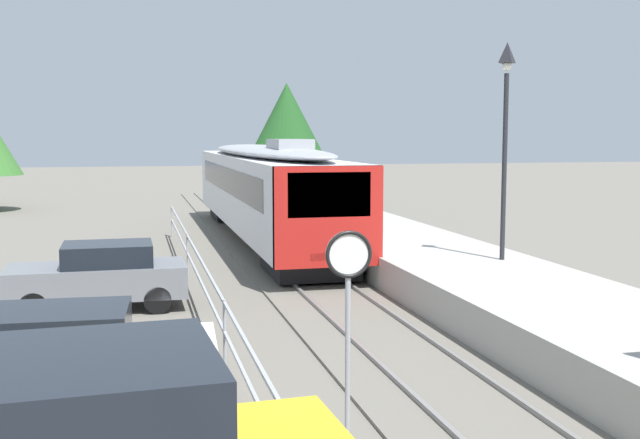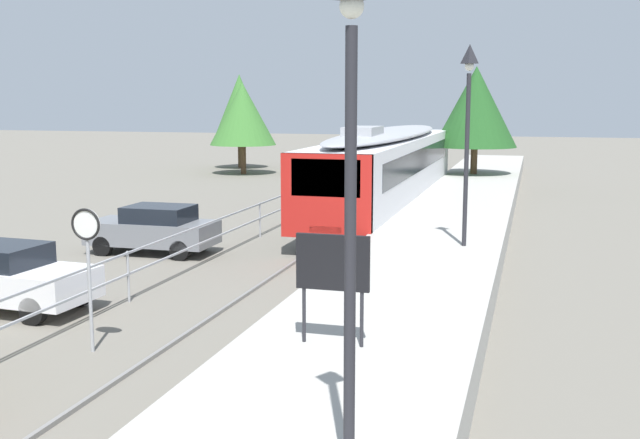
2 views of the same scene
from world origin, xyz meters
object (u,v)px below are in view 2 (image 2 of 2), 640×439
object	(u,v)px
platform_lamp_near_end	(351,118)
parked_hatchback_grey	(154,229)
platform_lamp_mid_platform	(468,107)
parked_hatchback_white	(6,276)
commuter_train	(388,164)
speed_limit_sign	(87,244)
platform_notice_board	(333,266)

from	to	relation	value
platform_lamp_near_end	parked_hatchback_grey	xyz separation A→B (m)	(-9.74, 13.85, -3.83)
platform_lamp_mid_platform	parked_hatchback_white	size ratio (longest dim) A/B	1.31
commuter_train	parked_hatchback_grey	world-z (taller)	commuter_train
platform_lamp_mid_platform	speed_limit_sign	bearing A→B (deg)	-127.70
platform_notice_board	parked_hatchback_white	bearing A→B (deg)	161.01
platform_lamp_near_end	parked_hatchback_grey	bearing A→B (deg)	125.12
platform_lamp_mid_platform	parked_hatchback_grey	size ratio (longest dim) A/B	1.33
speed_limit_sign	parked_hatchback_grey	size ratio (longest dim) A/B	0.70
commuter_train	platform_lamp_mid_platform	bearing A→B (deg)	-68.92
parked_hatchback_white	parked_hatchback_grey	world-z (taller)	same
commuter_train	speed_limit_sign	distance (m)	19.16
parked_hatchback_grey	platform_notice_board	bearing A→B (deg)	-49.05
commuter_train	platform_lamp_near_end	size ratio (longest dim) A/B	3.72
speed_limit_sign	platform_lamp_near_end	bearing A→B (deg)	-38.21
platform_notice_board	parked_hatchback_white	world-z (taller)	platform_notice_board
commuter_train	speed_limit_sign	bearing A→B (deg)	-96.33
parked_hatchback_white	parked_hatchback_grey	distance (m)	6.81
speed_limit_sign	parked_hatchback_grey	bearing A→B (deg)	111.13
parked_hatchback_grey	parked_hatchback_white	bearing A→B (deg)	-90.94
speed_limit_sign	parked_hatchback_white	xyz separation A→B (m)	(-3.54, 2.08, -1.33)
commuter_train	parked_hatchback_grey	distance (m)	11.65
parked_hatchback_white	parked_hatchback_grey	xyz separation A→B (m)	(0.11, 6.80, 0.00)
parked_hatchback_white	platform_notice_board	bearing A→B (deg)	-18.99
parked_hatchback_grey	commuter_train	bearing A→B (deg)	61.38
commuter_train	parked_hatchback_white	xyz separation A→B (m)	(-5.66, -16.96, -1.36)
platform_notice_board	parked_hatchback_grey	distance (m)	12.99
commuter_train	platform_notice_board	bearing A→B (deg)	-81.65
speed_limit_sign	parked_hatchback_white	world-z (taller)	speed_limit_sign
commuter_train	platform_notice_board	size ratio (longest dim) A/B	11.05
commuter_train	parked_hatchback_white	world-z (taller)	commuter_train
platform_lamp_mid_platform	platform_notice_board	world-z (taller)	platform_lamp_mid_platform
commuter_train	parked_hatchback_grey	xyz separation A→B (m)	(-5.54, -10.16, -1.36)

